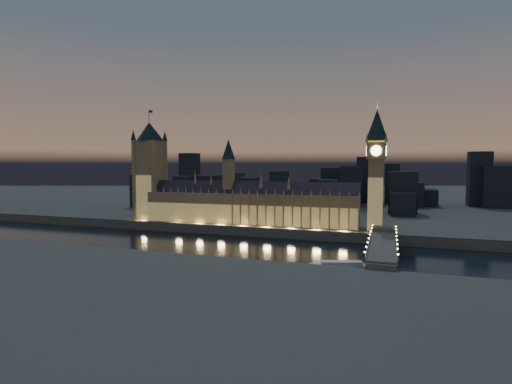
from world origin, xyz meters
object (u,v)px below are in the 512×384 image
(palace_of_westminster, at_px, (248,204))
(victoria_tower, at_px, (150,165))
(elizabeth_tower, at_px, (376,159))
(westminster_bridge, at_px, (383,249))
(river_boat, at_px, (341,266))

(palace_of_westminster, height_order, victoria_tower, victoria_tower)
(elizabeth_tower, height_order, westminster_bridge, elizabeth_tower)
(victoria_tower, distance_m, westminster_bridge, 241.48)
(victoria_tower, xyz_separation_m, elizabeth_tower, (218.00, 0.01, 5.76))
(river_boat, bearing_deg, elizabeth_tower, 81.55)
(elizabeth_tower, bearing_deg, victoria_tower, -180.00)
(victoria_tower, relative_size, westminster_bridge, 0.96)
(elizabeth_tower, distance_m, westminster_bridge, 90.03)
(palace_of_westminster, relative_size, victoria_tower, 1.86)
(victoria_tower, relative_size, river_boat, 2.27)
(palace_of_westminster, bearing_deg, elizabeth_tower, 0.09)
(palace_of_westminster, xyz_separation_m, westminster_bridge, (121.12, -65.20, -20.38))
(palace_of_westminster, bearing_deg, westminster_bridge, -28.29)
(elizabeth_tower, bearing_deg, river_boat, -98.45)
(palace_of_westminster, relative_size, river_boat, 4.22)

